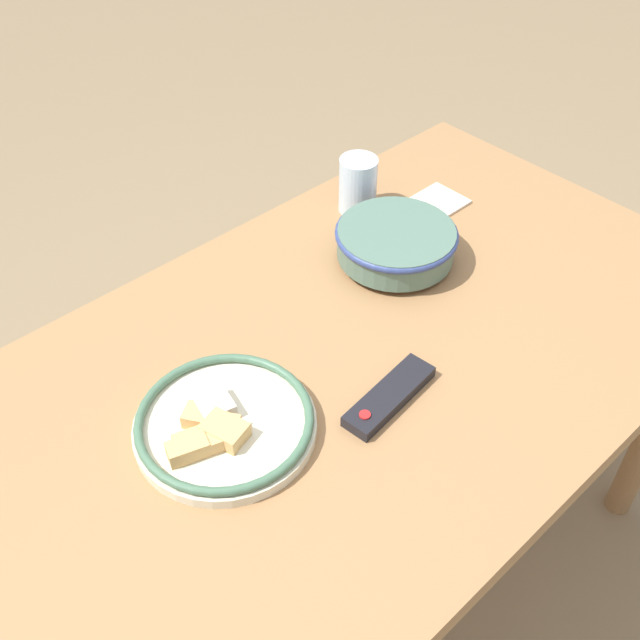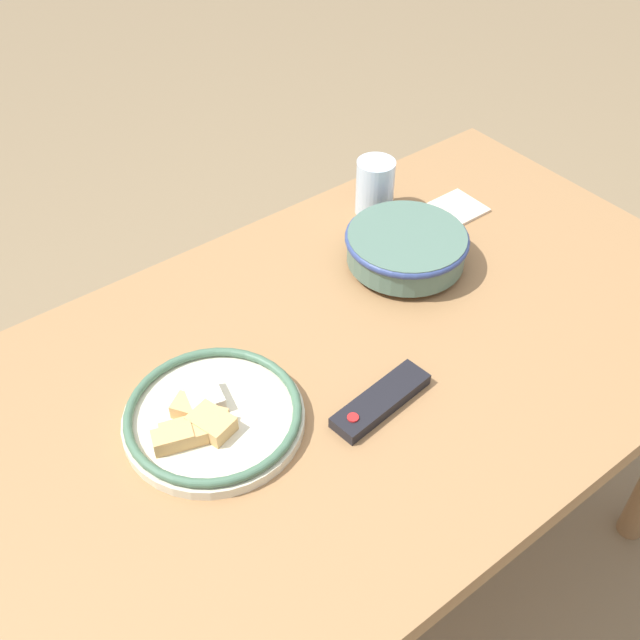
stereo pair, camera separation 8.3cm
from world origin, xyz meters
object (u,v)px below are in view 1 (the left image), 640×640
(tv_remote, at_px, (389,396))
(drinking_glass, at_px, (358,185))
(food_plate, at_px, (223,424))
(noodle_bowl, at_px, (396,242))

(tv_remote, bearing_deg, drinking_glass, -45.66)
(food_plate, xyz_separation_m, drinking_glass, (-0.55, -0.27, 0.04))
(tv_remote, xyz_separation_m, drinking_glass, (-0.33, -0.40, 0.05))
(noodle_bowl, distance_m, food_plate, 0.50)
(tv_remote, bearing_deg, food_plate, 54.61)
(noodle_bowl, bearing_deg, tv_remote, 41.70)
(tv_remote, distance_m, drinking_glass, 0.52)
(noodle_bowl, height_order, tv_remote, noodle_bowl)
(noodle_bowl, height_order, food_plate, noodle_bowl)
(noodle_bowl, xyz_separation_m, tv_remote, (0.26, 0.23, -0.03))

